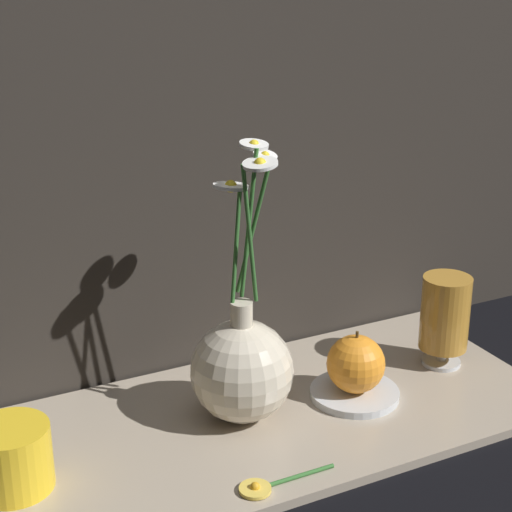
{
  "coord_description": "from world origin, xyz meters",
  "views": [
    {
      "loc": [
        -0.43,
        -0.84,
        0.58
      ],
      "look_at": [
        -0.01,
        0.0,
        0.23
      ],
      "focal_mm": 60.0,
      "sensor_mm": 36.0,
      "label": 1
    }
  ],
  "objects_px": {
    "orange_fruit": "(356,364)",
    "vase_with_flowers": "(242,367)",
    "tea_glass": "(445,315)",
    "yellow_mug": "(10,458)"
  },
  "relations": [
    {
      "from": "vase_with_flowers",
      "to": "yellow_mug",
      "type": "bearing_deg",
      "value": -176.33
    },
    {
      "from": "yellow_mug",
      "to": "tea_glass",
      "type": "bearing_deg",
      "value": 1.76
    },
    {
      "from": "yellow_mug",
      "to": "orange_fruit",
      "type": "height_order",
      "value": "orange_fruit"
    },
    {
      "from": "orange_fruit",
      "to": "vase_with_flowers",
      "type": "bearing_deg",
      "value": 171.65
    },
    {
      "from": "yellow_mug",
      "to": "tea_glass",
      "type": "xyz_separation_m",
      "value": [
        0.6,
        0.02,
        0.04
      ]
    },
    {
      "from": "vase_with_flowers",
      "to": "tea_glass",
      "type": "bearing_deg",
      "value": -0.01
    },
    {
      "from": "tea_glass",
      "to": "orange_fruit",
      "type": "height_order",
      "value": "tea_glass"
    },
    {
      "from": "tea_glass",
      "to": "yellow_mug",
      "type": "bearing_deg",
      "value": -178.24
    },
    {
      "from": "tea_glass",
      "to": "orange_fruit",
      "type": "xyz_separation_m",
      "value": [
        -0.16,
        -0.02,
        -0.03
      ]
    },
    {
      "from": "vase_with_flowers",
      "to": "orange_fruit",
      "type": "distance_m",
      "value": 0.16
    }
  ]
}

